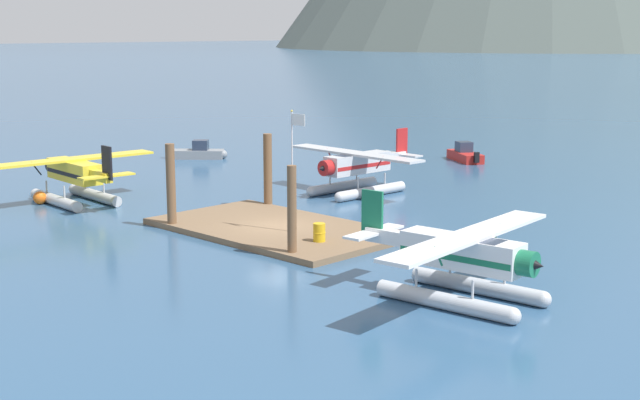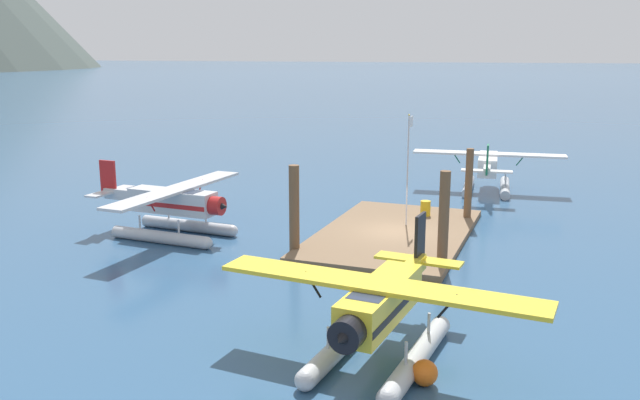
{
  "view_description": "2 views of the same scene",
  "coord_description": "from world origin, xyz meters",
  "px_view_note": "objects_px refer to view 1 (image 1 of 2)",
  "views": [
    {
      "loc": [
        32.64,
        -30.1,
        10.2
      ],
      "look_at": [
        0.58,
        2.66,
        1.36
      ],
      "focal_mm": 49.7,
      "sensor_mm": 36.0,
      "label": 1
    },
    {
      "loc": [
        -33.15,
        -8.31,
        9.58
      ],
      "look_at": [
        -0.19,
        4.1,
        1.71
      ],
      "focal_mm": 37.29,
      "sensor_mm": 36.0,
      "label": 2
    }
  ],
  "objects_px": {
    "mooring_buoy": "(40,198)",
    "seaplane_white_stbd_aft": "(462,262)",
    "seaplane_silver_bow_left": "(357,169)",
    "boat_grey_open_west": "(199,153)",
    "flagpole": "(294,157)",
    "seaplane_yellow_port_aft": "(74,177)",
    "boat_red_open_north": "(464,155)",
    "fuel_drum": "(319,232)"
  },
  "relations": [
    {
      "from": "flagpole",
      "to": "seaplane_silver_bow_left",
      "type": "xyz_separation_m",
      "value": [
        -5.83,
        11.13,
        -2.5
      ]
    },
    {
      "from": "fuel_drum",
      "to": "mooring_buoy",
      "type": "height_order",
      "value": "fuel_drum"
    },
    {
      "from": "seaplane_silver_bow_left",
      "to": "boat_grey_open_west",
      "type": "relative_size",
      "value": 2.55
    },
    {
      "from": "mooring_buoy",
      "to": "seaplane_yellow_port_aft",
      "type": "relative_size",
      "value": 0.07
    },
    {
      "from": "seaplane_silver_bow_left",
      "to": "boat_red_open_north",
      "type": "height_order",
      "value": "seaplane_silver_bow_left"
    },
    {
      "from": "mooring_buoy",
      "to": "seaplane_white_stbd_aft",
      "type": "relative_size",
      "value": 0.07
    },
    {
      "from": "flagpole",
      "to": "boat_red_open_north",
      "type": "height_order",
      "value": "flagpole"
    },
    {
      "from": "mooring_buoy",
      "to": "boat_grey_open_west",
      "type": "distance_m",
      "value": 20.2
    },
    {
      "from": "seaplane_white_stbd_aft",
      "to": "boat_grey_open_west",
      "type": "distance_m",
      "value": 41.05
    },
    {
      "from": "flagpole",
      "to": "fuel_drum",
      "type": "bearing_deg",
      "value": -13.68
    },
    {
      "from": "mooring_buoy",
      "to": "seaplane_silver_bow_left",
      "type": "xyz_separation_m",
      "value": [
        11.18,
        15.72,
        1.19
      ]
    },
    {
      "from": "mooring_buoy",
      "to": "boat_red_open_north",
      "type": "distance_m",
      "value": 33.26
    },
    {
      "from": "seaplane_yellow_port_aft",
      "to": "boat_grey_open_west",
      "type": "xyz_separation_m",
      "value": [
        -9.48,
        16.69,
        -1.09
      ]
    },
    {
      "from": "flagpole",
      "to": "boat_grey_open_west",
      "type": "height_order",
      "value": "flagpole"
    },
    {
      "from": "mooring_buoy",
      "to": "boat_red_open_north",
      "type": "xyz_separation_m",
      "value": [
        7.62,
        32.37,
        0.1
      ]
    },
    {
      "from": "flagpole",
      "to": "seaplane_yellow_port_aft",
      "type": "height_order",
      "value": "flagpole"
    },
    {
      "from": "fuel_drum",
      "to": "seaplane_silver_bow_left",
      "type": "bearing_deg",
      "value": 124.81
    },
    {
      "from": "seaplane_white_stbd_aft",
      "to": "seaplane_yellow_port_aft",
      "type": "bearing_deg",
      "value": -179.94
    },
    {
      "from": "mooring_buoy",
      "to": "boat_grey_open_west",
      "type": "xyz_separation_m",
      "value": [
        -8.36,
        18.39,
        0.1
      ]
    },
    {
      "from": "seaplane_yellow_port_aft",
      "to": "fuel_drum",
      "type": "bearing_deg",
      "value": 7.3
    },
    {
      "from": "seaplane_silver_bow_left",
      "to": "boat_grey_open_west",
      "type": "bearing_deg",
      "value": 172.21
    },
    {
      "from": "seaplane_silver_bow_left",
      "to": "boat_grey_open_west",
      "type": "distance_m",
      "value": 19.75
    },
    {
      "from": "mooring_buoy",
      "to": "boat_red_open_north",
      "type": "bearing_deg",
      "value": 76.75
    },
    {
      "from": "boat_red_open_north",
      "to": "flagpole",
      "type": "bearing_deg",
      "value": -71.33
    },
    {
      "from": "seaplane_silver_bow_left",
      "to": "boat_grey_open_west",
      "type": "height_order",
      "value": "seaplane_silver_bow_left"
    },
    {
      "from": "boat_grey_open_west",
      "to": "flagpole",
      "type": "bearing_deg",
      "value": -28.55
    },
    {
      "from": "flagpole",
      "to": "seaplane_white_stbd_aft",
      "type": "xyz_separation_m",
      "value": [
        12.13,
        -2.86,
        -2.5
      ]
    },
    {
      "from": "seaplane_white_stbd_aft",
      "to": "boat_red_open_north",
      "type": "distance_m",
      "value": 37.46
    },
    {
      "from": "seaplane_white_stbd_aft",
      "to": "boat_red_open_north",
      "type": "height_order",
      "value": "seaplane_white_stbd_aft"
    },
    {
      "from": "seaplane_yellow_port_aft",
      "to": "boat_red_open_north",
      "type": "distance_m",
      "value": 31.37
    },
    {
      "from": "mooring_buoy",
      "to": "seaplane_white_stbd_aft",
      "type": "distance_m",
      "value": 29.22
    },
    {
      "from": "flagpole",
      "to": "boat_grey_open_west",
      "type": "bearing_deg",
      "value": 151.45
    },
    {
      "from": "seaplane_silver_bow_left",
      "to": "mooring_buoy",
      "type": "bearing_deg",
      "value": -125.42
    },
    {
      "from": "seaplane_white_stbd_aft",
      "to": "boat_grey_open_west",
      "type": "relative_size",
      "value": 2.56
    },
    {
      "from": "mooring_buoy",
      "to": "seaplane_yellow_port_aft",
      "type": "distance_m",
      "value": 2.35
    },
    {
      "from": "fuel_drum",
      "to": "seaplane_white_stbd_aft",
      "type": "height_order",
      "value": "seaplane_white_stbd_aft"
    },
    {
      "from": "seaplane_white_stbd_aft",
      "to": "boat_red_open_north",
      "type": "relative_size",
      "value": 2.41
    },
    {
      "from": "seaplane_white_stbd_aft",
      "to": "boat_red_open_north",
      "type": "bearing_deg",
      "value": 125.08
    },
    {
      "from": "seaplane_silver_bow_left",
      "to": "seaplane_white_stbd_aft",
      "type": "height_order",
      "value": "same"
    },
    {
      "from": "flagpole",
      "to": "seaplane_yellow_port_aft",
      "type": "xyz_separation_m",
      "value": [
        -15.89,
        -2.89,
        -2.5
      ]
    },
    {
      "from": "seaplane_silver_bow_left",
      "to": "boat_grey_open_west",
      "type": "xyz_separation_m",
      "value": [
        -19.53,
        2.67,
        -1.09
      ]
    },
    {
      "from": "seaplane_yellow_port_aft",
      "to": "seaplane_white_stbd_aft",
      "type": "bearing_deg",
      "value": 0.06
    }
  ]
}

